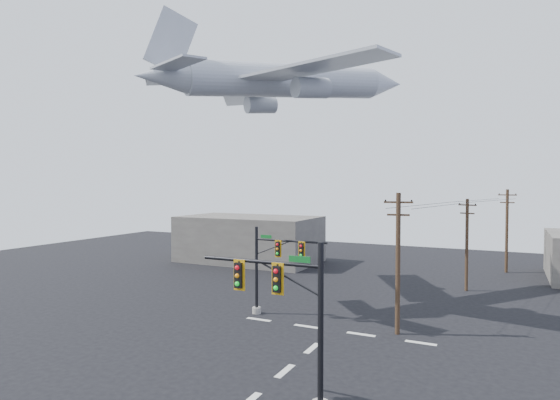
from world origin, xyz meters
The scene contains 9 objects.
lane_markings centered at (0.00, 5.33, 0.01)m, with size 14.00×21.20×0.01m.
signal_mast_near centered at (2.16, 0.35, 4.12)m, with size 6.59×0.85×7.77m.
signal_mast_far centered at (-5.69, 13.36, 3.71)m, with size 6.30×0.77×6.96m.
utility_pole_a centered at (4.23, 13.17, 5.10)m, with size 1.95×0.38×9.75m.
utility_pole_b centered at (7.46, 29.29, 4.66)m, with size 1.70×0.83×8.91m.
utility_pole_c centered at (10.92, 41.37, 5.08)m, with size 1.98×0.49×9.71m.
power_lines centered at (7.29, 27.34, 8.64)m, with size 8.47×28.20×0.05m.
airliner centered at (-7.12, 19.32, 19.56)m, with size 22.00×24.29×7.15m.
building_left centered at (-20.00, 35.00, 3.00)m, with size 18.00×10.00×6.00m, color #645F58.
Camera 1 is at (10.91, -19.01, 10.36)m, focal length 30.00 mm.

